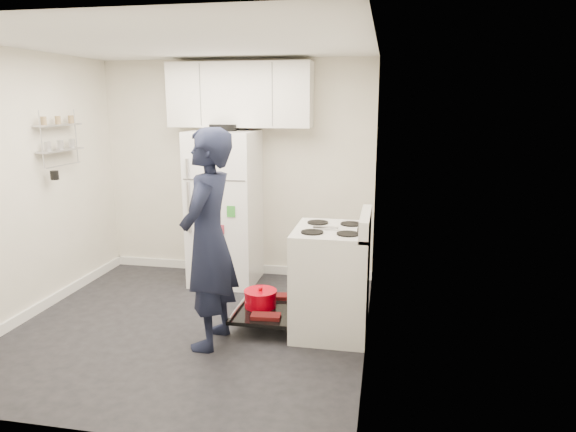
% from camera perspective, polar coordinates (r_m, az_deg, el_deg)
% --- Properties ---
extents(room, '(3.21, 3.21, 2.51)m').
position_cam_1_polar(room, '(4.61, -11.49, 2.11)').
color(room, black).
rests_on(room, ground).
extents(electric_range, '(0.66, 0.76, 1.10)m').
position_cam_1_polar(electric_range, '(4.61, 4.68, -7.23)').
color(electric_range, silver).
rests_on(electric_range, ground).
extents(open_oven_door, '(0.55, 0.70, 0.23)m').
position_cam_1_polar(open_oven_door, '(4.82, -2.74, -9.77)').
color(open_oven_door, black).
rests_on(open_oven_door, ground).
extents(refrigerator, '(0.72, 0.74, 1.79)m').
position_cam_1_polar(refrigerator, '(5.81, -7.01, 0.95)').
color(refrigerator, white).
rests_on(refrigerator, ground).
extents(upper_cabinets, '(1.60, 0.33, 0.70)m').
position_cam_1_polar(upper_cabinets, '(5.82, -5.35, 13.25)').
color(upper_cabinets, silver).
rests_on(upper_cabinets, room).
extents(wall_shelf_rack, '(0.14, 0.60, 0.61)m').
position_cam_1_polar(wall_shelf_rack, '(5.68, -24.10, 7.96)').
color(wall_shelf_rack, '#B2B2B7').
rests_on(wall_shelf_rack, room).
extents(person, '(0.46, 0.68, 1.83)m').
position_cam_1_polar(person, '(4.27, -8.84, -2.63)').
color(person, black).
rests_on(person, ground).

